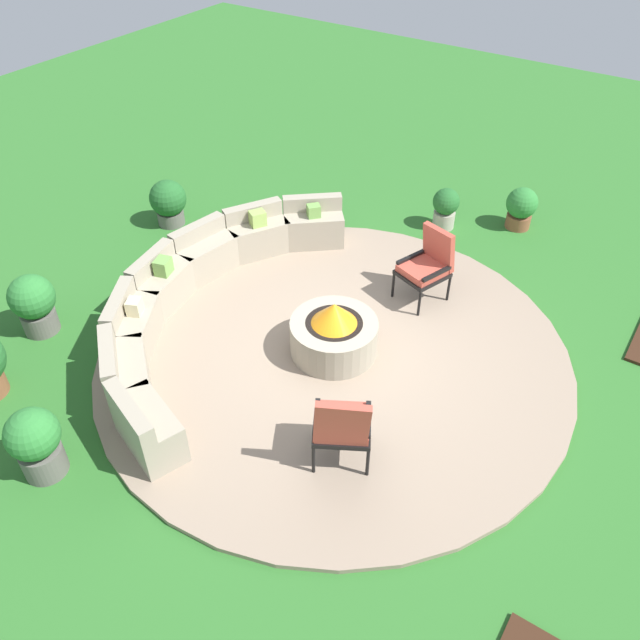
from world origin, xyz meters
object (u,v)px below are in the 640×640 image
Objects in this scene: lounge_chair_front_left at (342,425)px; potted_plant_2 at (34,302)px; lounge_chair_front_right at (428,263)px; potted_plant_4 at (445,207)px; potted_plant_0 at (168,201)px; curved_stone_bench at (199,293)px; fire_pit at (334,333)px; potted_plant_3 at (521,207)px; potted_plant_1 at (36,442)px.

lounge_chair_front_left is 4.32m from potted_plant_2.
potted_plant_4 is (1.85, 0.59, -0.24)m from lounge_chair_front_right.
potted_plant_0 is at bearing 9.11° from potted_plant_2.
curved_stone_bench is at bearing -126.83° from potted_plant_0.
potted_plant_0 is at bearing 73.34° from fire_pit.
potted_plant_4 is at bearing 73.26° from lounge_chair_front_left.
curved_stone_bench is 2.99m from lounge_chair_front_left.
potted_plant_3 is at bearing -30.94° from curved_stone_bench.
curved_stone_bench is 4.14m from potted_plant_4.
lounge_chair_front_left is at bearing -85.47° from potted_plant_2.
potted_plant_2 is at bearing 131.99° from curved_stone_bench.
curved_stone_bench is at bearing 7.42° from potted_plant_1.
potted_plant_1 is at bearing -126.82° from potted_plant_2.
potted_plant_0 is 0.89× the size of potted_plant_1.
fire_pit reaches higher than potted_plant_0.
lounge_chair_front_right is 1.37× the size of potted_plant_0.
lounge_chair_front_left is 5.37m from potted_plant_0.
curved_stone_bench is 4.91× the size of lounge_chair_front_left.
potted_plant_1 reaches higher than potted_plant_0.
curved_stone_bench reaches higher than potted_plant_4.
fire_pit is 1.05× the size of lounge_chair_front_left.
potted_plant_4 is at bearing -11.43° from potted_plant_1.
potted_plant_1 is at bearing 86.84° from lounge_chair_front_right.
potted_plant_0 is (2.48, 4.76, -0.20)m from lounge_chair_front_left.
potted_plant_4 is (3.45, 0.16, 0.01)m from fire_pit.
curved_stone_bench is 7.53× the size of potted_plant_4.
potted_plant_2 is (-0.34, 4.31, -0.15)m from lounge_chair_front_left.
lounge_chair_front_right is (1.93, -2.27, 0.23)m from curved_stone_bench.
lounge_chair_front_right is 1.52× the size of potted_plant_3.
curved_stone_bench is 5.97× the size of potted_plant_1.
lounge_chair_front_left is (-1.34, -0.96, 0.26)m from fire_pit.
lounge_chair_front_right reaches higher than potted_plant_1.
potted_plant_1 is 1.01× the size of potted_plant_2.
potted_plant_0 is 1.11× the size of potted_plant_3.
potted_plant_3 reaches higher than potted_plant_4.
potted_plant_3 is at bearing 61.61° from lounge_chair_front_left.
lounge_chair_front_left is 1.51× the size of potted_plant_3.
potted_plant_3 is at bearing -57.31° from potted_plant_0.
fire_pit is 3.42m from potted_plant_1.
potted_plant_2 is 6.04m from potted_plant_4.
potted_plant_2 reaches higher than fire_pit.
potted_plant_2 is (-1.69, 3.35, 0.11)m from fire_pit.
potted_plant_1 is (-1.74, 2.44, -0.15)m from lounge_chair_front_left.
fire_pit is at bearing 94.11° from lounge_chair_front_right.
lounge_chair_front_right reaches higher than potted_plant_3.
lounge_chair_front_right reaches higher than potted_plant_0.
lounge_chair_front_left is 1.53× the size of potted_plant_4.
fire_pit is 3.45m from potted_plant_4.
curved_stone_bench is 2.78m from potted_plant_1.
lounge_chair_front_right is at bearing -22.21° from potted_plant_1.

